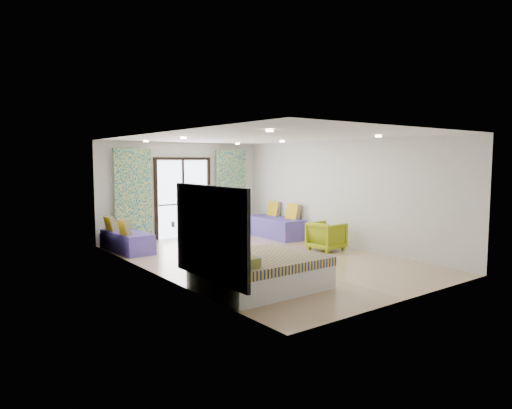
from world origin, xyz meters
TOP-DOWN VIEW (x-y plane):
  - floor at (0.00, 0.00)m, footprint 5.00×7.50m
  - ceiling at (0.00, 0.00)m, footprint 5.00×7.50m
  - wall_back at (0.00, 3.75)m, footprint 5.00×0.01m
  - wall_front at (0.00, -3.75)m, footprint 5.00×0.01m
  - wall_left at (-2.50, 0.00)m, footprint 0.01×7.50m
  - wall_right at (2.50, 0.00)m, footprint 0.01×7.50m
  - balcony_door at (0.00, 3.72)m, footprint 1.76×0.08m
  - balcony_rail at (0.00, 3.73)m, footprint 1.52×0.03m
  - curtain_left at (-1.55, 3.57)m, footprint 1.00×0.10m
  - curtain_right at (1.55, 3.57)m, footprint 1.00×0.10m
  - downlight_a at (-1.40, -2.00)m, footprint 0.12×0.12m
  - downlight_b at (1.40, -2.00)m, footprint 0.12×0.12m
  - downlight_c at (-1.40, 1.00)m, footprint 0.12×0.12m
  - downlight_d at (1.40, 1.00)m, footprint 0.12×0.12m
  - downlight_e at (-1.40, 3.00)m, footprint 0.12×0.12m
  - downlight_f at (1.40, 3.00)m, footprint 0.12×0.12m
  - headboard at (-2.46, -1.83)m, footprint 0.06×2.10m
  - switch_plate at (-2.47, -0.58)m, footprint 0.02×0.10m
  - bed at (-1.48, -1.83)m, footprint 2.01×1.64m
  - daybed_left at (-2.12, 2.65)m, footprint 0.77×1.75m
  - daybed_right at (2.12, 2.11)m, footprint 0.92×2.05m
  - coffee_table at (0.15, 2.03)m, footprint 0.87×0.87m
  - vase at (0.22, 1.95)m, footprint 0.24×0.25m
  - armchair at (1.87, -0.14)m, footprint 0.74×0.79m

SIDE VIEW (x-z plane):
  - floor at x=0.00m, z-range -0.01..0.01m
  - daybed_left at x=-2.12m, z-range -0.16..0.69m
  - bed at x=-1.48m, z-range -0.06..0.64m
  - daybed_right at x=2.12m, z-range -0.19..0.80m
  - armchair at x=1.87m, z-range 0.00..0.76m
  - coffee_table at x=0.15m, z-range 0.01..0.77m
  - vase at x=0.22m, z-range 0.44..0.64m
  - balcony_rail at x=0.00m, z-range 0.93..0.97m
  - headboard at x=-2.46m, z-range 0.30..1.80m
  - switch_plate at x=-2.47m, z-range 1.00..1.10m
  - curtain_left at x=-1.55m, z-range 0.00..2.50m
  - curtain_right at x=1.55m, z-range 0.00..2.50m
  - balcony_door at x=0.00m, z-range 0.12..2.40m
  - wall_back at x=0.00m, z-range 0.00..2.70m
  - wall_front at x=0.00m, z-range 0.00..2.70m
  - wall_left at x=-2.50m, z-range 0.00..2.70m
  - wall_right at x=2.50m, z-range 0.00..2.70m
  - downlight_a at x=-1.40m, z-range 2.66..2.68m
  - downlight_b at x=1.40m, z-range 2.66..2.68m
  - downlight_c at x=-1.40m, z-range 2.66..2.68m
  - downlight_d at x=1.40m, z-range 2.66..2.68m
  - downlight_e at x=-1.40m, z-range 2.66..2.68m
  - downlight_f at x=1.40m, z-range 2.66..2.68m
  - ceiling at x=0.00m, z-range 2.70..2.71m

